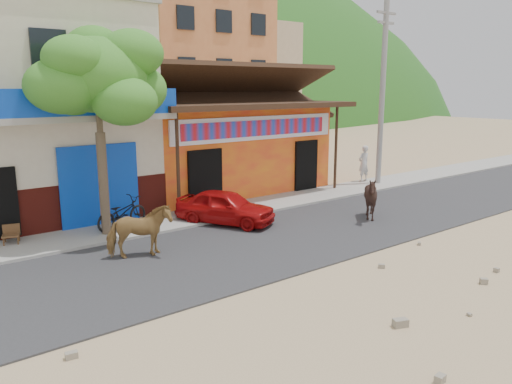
% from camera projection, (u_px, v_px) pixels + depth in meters
% --- Properties ---
extents(ground, '(120.00, 120.00, 0.00)m').
position_uv_depth(ground, '(359.00, 257.00, 13.15)').
color(ground, '#9E825B').
rests_on(ground, ground).
extents(road, '(60.00, 5.00, 0.04)m').
position_uv_depth(road, '(296.00, 235.00, 15.08)').
color(road, '#28282B').
rests_on(road, ground).
extents(sidewalk, '(60.00, 2.00, 0.12)m').
position_uv_depth(sidewalk, '(230.00, 211.00, 17.78)').
color(sidewalk, gray).
rests_on(sidewalk, ground).
extents(dance_club, '(8.00, 6.00, 3.60)m').
position_uv_depth(dance_club, '(215.00, 148.00, 21.71)').
color(dance_club, orange).
rests_on(dance_club, ground).
extents(cafe_building, '(7.00, 6.00, 7.00)m').
position_uv_depth(cafe_building, '(28.00, 114.00, 16.87)').
color(cafe_building, beige).
rests_on(cafe_building, ground).
extents(apartment_front, '(9.00, 9.00, 12.00)m').
position_uv_depth(apartment_front, '(189.00, 64.00, 35.87)').
color(apartment_front, '#CC723F').
rests_on(apartment_front, ground).
extents(apartment_rear, '(8.00, 8.00, 10.00)m').
position_uv_depth(apartment_rear, '(241.00, 80.00, 46.11)').
color(apartment_rear, tan).
rests_on(apartment_rear, ground).
extents(tree, '(3.00, 3.00, 6.00)m').
position_uv_depth(tree, '(100.00, 132.00, 14.24)').
color(tree, '#2D721E').
rests_on(tree, sidewalk).
extents(utility_pole, '(0.24, 0.24, 8.00)m').
position_uv_depth(utility_pole, '(382.00, 93.00, 21.85)').
color(utility_pole, gray).
rests_on(utility_pole, sidewalk).
extents(cow_tan, '(1.78, 1.18, 1.39)m').
position_uv_depth(cow_tan, '(139.00, 232.00, 12.88)').
color(cow_tan, olive).
rests_on(cow_tan, road).
extents(cow_dark, '(1.32, 1.18, 1.46)m').
position_uv_depth(cow_dark, '(371.00, 198.00, 16.63)').
color(cow_dark, black).
rests_on(cow_dark, road).
extents(red_car, '(2.73, 3.47, 1.11)m').
position_uv_depth(red_car, '(225.00, 207.00, 16.14)').
color(red_car, '#A70B0C').
rests_on(red_car, road).
extents(scooter, '(1.95, 1.16, 0.97)m').
position_uv_depth(scooter, '(122.00, 213.00, 15.29)').
color(scooter, black).
rests_on(scooter, sidewalk).
extents(pedestrian, '(0.62, 0.41, 1.66)m').
position_uv_depth(pedestrian, '(364.00, 163.00, 22.93)').
color(pedestrian, silver).
rests_on(pedestrian, sidewalk).
extents(cafe_chair_left, '(0.56, 0.56, 0.96)m').
position_uv_depth(cafe_chair_left, '(10.00, 227.00, 13.81)').
color(cafe_chair_left, '#483118').
rests_on(cafe_chair_left, sidewalk).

